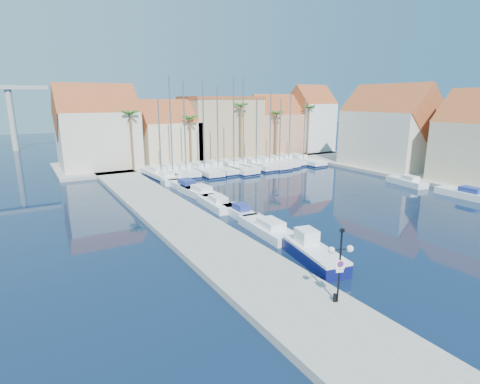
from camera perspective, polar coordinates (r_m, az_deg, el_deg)
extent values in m
plane|color=black|center=(29.86, 18.81, -9.45)|extent=(260.00, 260.00, 0.00)
cube|color=gray|center=(35.15, -8.42, -4.83)|extent=(6.00, 77.00, 0.50)
cube|color=gray|center=(73.42, -4.98, 5.11)|extent=(54.00, 16.00, 0.50)
cube|color=gray|center=(63.44, 27.62, 2.16)|extent=(12.00, 60.00, 0.50)
cylinder|color=black|center=(21.44, 14.94, -10.86)|extent=(0.11, 0.11, 4.32)
cylinder|color=black|center=(20.94, 14.43, -8.53)|extent=(0.53, 0.23, 0.05)
cylinder|color=black|center=(21.17, 15.77, -8.37)|extent=(0.53, 0.23, 0.05)
sphere|color=white|center=(20.83, 13.75, -8.61)|extent=(0.39, 0.39, 0.39)
sphere|color=white|center=(21.29, 16.42, -8.29)|extent=(0.39, 0.39, 0.39)
cube|color=black|center=(20.68, 15.29, -5.68)|extent=(0.27, 0.20, 0.17)
cube|color=white|center=(21.34, 15.03, -10.66)|extent=(0.52, 0.21, 0.54)
cylinder|color=red|center=(21.29, 15.07, -10.56)|extent=(0.35, 0.14, 0.37)
cylinder|color=#1933A5|center=(21.29, 15.08, -10.57)|extent=(0.25, 0.10, 0.26)
cube|color=white|center=(21.50, 14.97, -11.58)|extent=(0.42, 0.18, 0.15)
cylinder|color=black|center=(22.27, 14.22, -15.36)|extent=(0.19, 0.19, 0.47)
cube|color=#0D124F|center=(27.87, 11.29, -9.63)|extent=(3.09, 6.35, 0.91)
cube|color=white|center=(27.65, 11.35, -8.57)|extent=(3.09, 6.35, 0.20)
cube|color=white|center=(28.42, 10.12, -6.68)|extent=(1.59, 1.83, 1.12)
cube|color=white|center=(33.17, 4.09, -5.59)|extent=(2.58, 7.02, 0.80)
cube|color=white|center=(32.39, 4.75, -4.78)|extent=(1.68, 2.50, 0.60)
cube|color=white|center=(37.74, -0.20, -3.12)|extent=(1.80, 5.14, 0.80)
cube|color=navy|center=(37.11, 0.18, -2.28)|extent=(1.20, 1.82, 0.60)
cube|color=white|center=(40.91, -3.71, -1.79)|extent=(2.36, 6.45, 0.80)
cube|color=white|center=(40.16, -3.36, -1.05)|extent=(1.54, 2.29, 0.60)
cube|color=white|center=(45.98, -6.31, -0.07)|extent=(2.86, 7.47, 0.80)
cube|color=white|center=(45.19, -5.89, 0.60)|extent=(1.82, 2.67, 0.60)
cube|color=white|center=(49.63, -8.44, 0.91)|extent=(2.37, 6.98, 0.80)
cube|color=navy|center=(48.86, -8.14, 1.55)|extent=(1.61, 2.46, 0.60)
cube|color=white|center=(54.89, -11.24, 2.04)|extent=(2.59, 7.04, 0.80)
cube|color=white|center=(54.10, -11.06, 2.64)|extent=(1.68, 2.51, 0.60)
cube|color=white|center=(52.33, 31.03, -0.30)|extent=(2.23, 6.59, 0.80)
cube|color=navy|center=(51.89, 31.75, 0.30)|extent=(1.51, 2.32, 0.60)
cube|color=white|center=(56.37, 24.02, 1.40)|extent=(2.74, 6.08, 0.80)
cube|color=white|center=(55.84, 24.51, 1.98)|extent=(1.61, 2.23, 0.60)
cube|color=white|center=(57.04, -12.06, 2.55)|extent=(3.22, 10.22, 1.00)
cube|color=#0B1438|center=(57.10, -12.04, 2.24)|extent=(3.28, 10.28, 0.28)
cube|color=white|center=(57.81, -12.48, 3.49)|extent=(2.01, 3.13, 0.60)
cylinder|color=slate|center=(55.75, -12.16, 8.25)|extent=(0.20, 0.20, 10.46)
cube|color=white|center=(58.38, -10.31, 2.89)|extent=(2.89, 9.14, 1.00)
cube|color=#0B1438|center=(58.44, -10.30, 2.58)|extent=(2.95, 9.20, 0.28)
cube|color=white|center=(59.08, -10.61, 3.80)|extent=(1.80, 2.80, 0.60)
cylinder|color=slate|center=(57.02, -10.50, 10.08)|extent=(0.20, 0.20, 13.70)
cube|color=white|center=(59.28, -8.33, 3.14)|extent=(2.89, 8.82, 1.00)
cube|color=#0B1438|center=(59.34, -8.32, 2.83)|extent=(2.96, 8.89, 0.28)
cube|color=white|center=(59.95, -8.62, 4.03)|extent=(1.77, 2.71, 0.60)
cylinder|color=slate|center=(57.98, -8.44, 9.90)|extent=(0.20, 0.20, 13.05)
cube|color=white|center=(59.74, -5.64, 3.30)|extent=(2.97, 10.55, 1.00)
cube|color=#0B1438|center=(59.80, -5.63, 3.00)|extent=(3.03, 10.61, 0.28)
cube|color=white|center=(60.54, -6.05, 4.20)|extent=(1.98, 3.19, 0.60)
cylinder|color=slate|center=(58.37, -5.59, 10.09)|extent=(0.20, 0.20, 13.21)
cube|color=white|center=(61.24, -3.60, 3.60)|extent=(3.51, 10.61, 1.00)
cube|color=#0B1438|center=(61.30, -3.60, 3.31)|extent=(3.58, 10.67, 0.28)
cube|color=white|center=(61.99, -4.12, 4.47)|extent=(2.13, 3.27, 0.60)
cylinder|color=slate|center=(59.96, -3.44, 9.86)|extent=(0.20, 0.20, 12.43)
cube|color=white|center=(61.88, -1.23, 3.74)|extent=(3.70, 11.81, 1.00)
cube|color=#0B1438|center=(61.94, -1.23, 3.45)|extent=(3.76, 11.88, 0.28)
cube|color=white|center=(62.72, -1.82, 4.61)|extent=(2.32, 3.61, 0.60)
cylinder|color=slate|center=(60.51, -0.97, 10.57)|extent=(0.20, 0.20, 13.81)
cube|color=white|center=(63.54, 0.26, 4.01)|extent=(2.86, 8.97, 1.00)
cube|color=#0B1438|center=(63.59, 0.26, 3.73)|extent=(2.92, 9.04, 0.28)
cube|color=white|center=(64.13, -0.19, 4.83)|extent=(1.78, 2.75, 0.60)
cylinder|color=slate|center=(62.32, 0.50, 10.73)|extent=(0.20, 0.20, 13.93)
cube|color=white|center=(64.24, 2.21, 4.11)|extent=(2.96, 9.97, 1.00)
cube|color=#0B1438|center=(64.29, 2.21, 3.83)|extent=(3.03, 10.04, 0.28)
cube|color=white|center=(64.91, 1.71, 4.93)|extent=(1.92, 3.03, 0.60)
cylinder|color=slate|center=(63.11, 2.52, 9.15)|extent=(0.20, 0.20, 10.39)
cube|color=white|center=(65.58, 4.27, 4.28)|extent=(2.90, 10.18, 1.00)
cube|color=#0B1438|center=(65.64, 4.26, 4.01)|extent=(2.96, 10.24, 0.28)
cube|color=white|center=(66.26, 3.76, 5.09)|extent=(1.92, 3.08, 0.60)
cylinder|color=slate|center=(64.42, 4.64, 9.83)|extent=(0.20, 0.20, 11.78)
cube|color=white|center=(67.22, 5.76, 4.49)|extent=(2.86, 9.57, 1.00)
cube|color=#0B1438|center=(67.27, 5.75, 4.22)|extent=(2.92, 9.63, 0.28)
cube|color=white|center=(67.83, 5.27, 5.27)|extent=(1.84, 2.91, 0.60)
cylinder|color=slate|center=(66.15, 6.14, 9.37)|extent=(0.20, 0.20, 10.56)
cube|color=white|center=(69.39, 7.22, 4.75)|extent=(2.36, 8.82, 1.00)
cube|color=#0B1438|center=(69.44, 7.21, 4.49)|extent=(2.42, 8.88, 0.28)
cube|color=white|center=(69.96, 6.80, 5.50)|extent=(1.62, 2.65, 0.60)
cylinder|color=slate|center=(68.32, 7.61, 10.07)|extent=(0.20, 0.20, 11.98)
cube|color=white|center=(69.90, 9.31, 4.74)|extent=(2.88, 10.80, 1.00)
cube|color=#0B1438|center=(69.95, 9.30, 4.48)|extent=(2.94, 10.86, 0.28)
cube|color=white|center=(70.60, 8.77, 5.51)|extent=(1.99, 3.25, 0.60)
cylinder|color=slate|center=(68.82, 9.79, 9.45)|extent=(0.20, 0.20, 10.60)
cube|color=beige|center=(65.74, -20.71, 7.41)|extent=(12.00, 9.00, 9.00)
cube|color=brown|center=(65.45, -21.05, 11.32)|extent=(12.30, 9.00, 9.00)
cube|color=beige|center=(68.94, -10.73, 7.49)|extent=(10.00, 8.00, 7.00)
cube|color=brown|center=(68.65, -10.86, 10.39)|extent=(10.30, 8.00, 8.00)
cube|color=tan|center=(74.10, -2.96, 9.70)|extent=(14.00, 10.00, 11.00)
cube|color=brown|center=(73.90, -3.01, 14.15)|extent=(14.20, 10.20, 0.50)
cube|color=#B1785A|center=(79.68, 5.15, 8.88)|extent=(10.00, 8.00, 8.00)
cube|color=brown|center=(79.43, 5.21, 11.76)|extent=(10.30, 8.00, 8.00)
cube|color=silver|center=(84.40, 10.61, 9.66)|extent=(8.00, 8.00, 10.00)
cube|color=brown|center=(84.19, 10.77, 13.06)|extent=(8.30, 8.00, 8.00)
cube|color=beige|center=(67.86, 21.64, 7.51)|extent=(9.00, 14.00, 9.00)
cube|color=brown|center=(67.58, 21.98, 11.30)|extent=(9.00, 14.30, 9.00)
cylinder|color=brown|center=(61.72, -16.19, 7.39)|extent=(0.36, 0.36, 9.00)
sphere|color=#26611B|center=(61.42, -16.46, 11.42)|extent=(2.60, 2.60, 2.60)
cylinder|color=brown|center=(64.99, -7.55, 7.68)|extent=(0.36, 0.36, 8.00)
sphere|color=#26611B|center=(64.69, -7.66, 11.07)|extent=(2.60, 2.60, 2.60)
cylinder|color=brown|center=(69.41, 0.12, 9.02)|extent=(0.36, 0.36, 10.00)
sphere|color=#26611B|center=(69.16, 0.13, 13.02)|extent=(2.60, 2.60, 2.60)
cylinder|color=brown|center=(73.87, 5.53, 8.67)|extent=(0.36, 0.36, 8.50)
sphere|color=#26611B|center=(73.61, 5.60, 11.85)|extent=(2.60, 2.60, 2.60)
cylinder|color=brown|center=(78.79, 10.31, 9.21)|extent=(0.36, 0.36, 9.50)
sphere|color=#26611B|center=(78.56, 10.46, 12.55)|extent=(2.60, 2.60, 2.60)
cylinder|color=#9E9E99|center=(99.53, -31.43, 9.38)|extent=(1.40, 1.40, 14.00)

